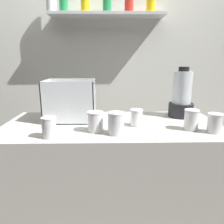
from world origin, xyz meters
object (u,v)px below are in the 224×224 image
Objects in this scene: carrot_display_bin at (71,107)px; juice_cup_orange_far_left at (49,129)px; juice_cup_beet_left at (96,123)px; juice_cup_carrot_right at (136,119)px; juice_cup_carrot_far_right at (191,121)px; blender_pitcher at (182,97)px; juice_cup_mango_rightmost at (215,124)px; juice_cup_carrot_middle at (116,125)px.

carrot_display_bin is 0.35m from juice_cup_orange_far_left.
juice_cup_orange_far_left is 0.26m from juice_cup_beet_left.
juice_cup_carrot_far_right is (0.31, -0.08, 0.01)m from juice_cup_carrot_right.
blender_pitcher is 0.69m from juice_cup_beet_left.
juice_cup_beet_left reaches higher than juice_cup_orange_far_left.
juice_cup_mango_rightmost is at bearing -18.22° from carrot_display_bin.
juice_cup_carrot_middle reaches higher than juice_cup_beet_left.
juice_cup_carrot_far_right is at bearing -17.21° from carrot_display_bin.
juice_cup_beet_left is (0.24, 0.09, 0.00)m from juice_cup_orange_far_left.
juice_cup_beet_left reaches higher than juice_cup_carrot_right.
juice_cup_carrot_right is (0.25, 0.10, -0.01)m from juice_cup_beet_left.
blender_pitcher is 2.92× the size of juice_cup_carrot_far_right.
carrot_display_bin reaches higher than juice_cup_carrot_right.
blender_pitcher is 0.37m from juice_cup_mango_rightmost.
juice_cup_beet_left is (0.18, -0.25, -0.04)m from carrot_display_bin.
blender_pitcher is at bearing 31.20° from juice_cup_carrot_right.
carrot_display_bin is 0.79m from blender_pitcher.
juice_cup_orange_far_left is 1.05× the size of juice_cup_carrot_right.
juice_cup_orange_far_left reaches higher than juice_cup_carrot_right.
juice_cup_orange_far_left is at bearing -176.54° from juice_cup_mango_rightmost.
juice_cup_beet_left is 0.96× the size of juice_cup_carrot_far_right.
juice_cup_carrot_middle is at bearing 6.93° from juice_cup_orange_far_left.
juice_cup_beet_left is at bearing -152.45° from blender_pitcher.
juice_cup_carrot_far_right is at bearing -97.47° from blender_pitcher.
juice_cup_mango_rightmost is at bearing -17.57° from juice_cup_carrot_right.
carrot_display_bin is 0.42m from juice_cup_carrot_middle.
juice_cup_carrot_far_right is at bearing 8.14° from juice_cup_carrot_middle.
juice_cup_carrot_middle is 0.20m from juice_cup_carrot_right.
carrot_display_bin is at bearing 135.31° from juice_cup_carrot_middle.
carrot_display_bin is 2.71× the size of juice_cup_carrot_far_right.
blender_pitcher is (0.79, 0.07, 0.06)m from carrot_display_bin.
juice_cup_orange_far_left is at bearing -172.39° from juice_cup_carrot_far_right.
juice_cup_beet_left is 0.27m from juice_cup_carrot_right.
juice_cup_carrot_far_right is at bearing -14.89° from juice_cup_carrot_right.
carrot_display_bin is 0.46m from juice_cup_carrot_right.
juice_cup_carrot_far_right reaches higher than juice_cup_carrot_right.
carrot_display_bin is 2.65× the size of juice_cup_carrot_middle.
juice_cup_mango_rightmost is at bearing -2.93° from juice_cup_beet_left.
juice_cup_beet_left is 1.05× the size of juice_cup_mango_rightmost.
juice_cup_orange_far_left is 0.53m from juice_cup_carrot_right.
juice_cup_orange_far_left is 0.82m from juice_cup_carrot_far_right.
juice_cup_carrot_far_right is at bearing 7.61° from juice_cup_orange_far_left.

